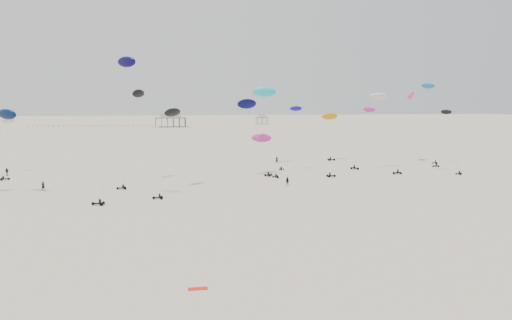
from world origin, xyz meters
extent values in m
plane|color=beige|center=(0.00, 200.00, 0.00)|extent=(900.00, 900.00, 0.00)
cube|color=brown|center=(-10.00, 350.00, 6.15)|extent=(21.00, 13.00, 0.30)
cube|color=silver|center=(-10.00, 350.00, 7.90)|extent=(14.00, 8.40, 3.20)
cube|color=#B2B2AD|center=(-10.00, 350.00, 9.65)|extent=(15.00, 9.00, 0.30)
cube|color=brown|center=(60.00, 380.00, 5.15)|extent=(9.00, 7.00, 0.30)
cube|color=silver|center=(60.00, 380.00, 6.50)|extent=(5.60, 4.20, 2.40)
cube|color=#B2B2AD|center=(60.00, 380.00, 7.85)|extent=(6.00, 4.50, 0.30)
cube|color=black|center=(-62.00, 350.00, 1.45)|extent=(80.00, 0.10, 0.10)
cylinder|color=gray|center=(35.56, 123.22, 9.22)|extent=(0.03, 0.03, 18.30)
ellipsoid|color=silver|center=(38.97, 124.36, 18.49)|extent=(5.13, 3.25, 2.37)
cylinder|color=gray|center=(37.10, 116.88, 7.72)|extent=(0.03, 0.03, 17.05)
ellipsoid|color=#C02D91|center=(35.39, 121.55, 15.26)|extent=(3.07, 3.47, 1.69)
cylinder|color=gray|center=(61.33, 131.11, 7.19)|extent=(0.03, 0.03, 15.38)
ellipsoid|color=black|center=(64.33, 133.96, 14.24)|extent=(2.81, 3.10, 1.52)
cylinder|color=gray|center=(50.21, 111.78, 10.52)|extent=(0.03, 0.03, 21.35)
ellipsoid|color=blue|center=(47.55, 115.02, 20.99)|extent=(3.26, 3.93, 1.77)
cylinder|color=gray|center=(8.33, 116.07, 4.16)|extent=(0.03, 0.03, 11.10)
ellipsoid|color=#C42E89|center=(7.44, 120.32, 8.50)|extent=(5.14, 3.31, 2.34)
cylinder|color=gray|center=(19.42, 117.60, 7.83)|extent=(0.03, 0.03, 20.43)
ellipsoid|color=#160CA5|center=(17.13, 124.62, 15.45)|extent=(3.19, 1.53, 1.56)
ellipsoid|color=#04133C|center=(-44.29, 102.90, 14.82)|extent=(4.87, 4.18, 2.33)
cylinder|color=gray|center=(-22.46, 109.43, 9.45)|extent=(0.03, 0.03, 22.06)
ellipsoid|color=black|center=(-20.93, 115.98, 18.93)|extent=(3.51, 4.23, 2.02)
cylinder|color=gray|center=(-51.65, 126.97, 6.35)|extent=(0.03, 0.03, 18.76)
ellipsoid|color=silver|center=(-53.00, 134.35, 12.55)|extent=(3.44, 2.54, 1.60)
cylinder|color=gray|center=(-24.31, 91.55, 12.06)|extent=(0.03, 0.03, 24.19)
ellipsoid|color=#080439|center=(-21.95, 95.21, 24.12)|extent=(4.18, 4.04, 2.11)
cylinder|color=gray|center=(54.44, 129.04, 9.29)|extent=(0.03, 0.03, 21.69)
ellipsoid|color=#E5369E|center=(53.99, 135.62, 18.96)|extent=(5.32, 6.27, 2.96)
cylinder|color=gray|center=(32.51, 142.37, 6.40)|extent=(0.03, 0.03, 11.43)
ellipsoid|color=#CE8D0A|center=(32.55, 143.51, 12.93)|extent=(5.37, 2.73, 2.58)
cylinder|color=gray|center=(12.65, 131.56, 9.69)|extent=(0.03, 0.03, 23.25)
ellipsoid|color=#1CBED9|center=(12.00, 138.90, 19.86)|extent=(6.90, 3.69, 3.26)
cylinder|color=gray|center=(5.76, 116.03, 8.23)|extent=(0.03, 0.03, 15.90)
ellipsoid|color=#050641|center=(3.44, 117.50, 16.66)|extent=(5.63, 3.99, 2.61)
cylinder|color=gray|center=(-15.40, 98.13, 7.44)|extent=(0.03, 0.03, 19.21)
ellipsoid|color=black|center=(-13.87, 104.80, 15.00)|extent=(4.62, 4.67, 2.25)
imported|color=black|center=(-39.01, 104.70, 0.00)|extent=(0.84, 0.66, 2.09)
imported|color=black|center=(9.00, 100.79, 0.00)|extent=(1.20, 1.02, 2.13)
imported|color=black|center=(-51.72, 126.62, 0.00)|extent=(1.47, 1.10, 2.21)
imported|color=black|center=(15.60, 138.83, 0.00)|extent=(0.91, 0.73, 2.18)
cube|color=red|center=(-13.16, 47.35, 0.00)|extent=(1.82, 0.75, 0.07)
camera|label=1|loc=(-16.11, 3.02, 17.10)|focal=35.00mm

